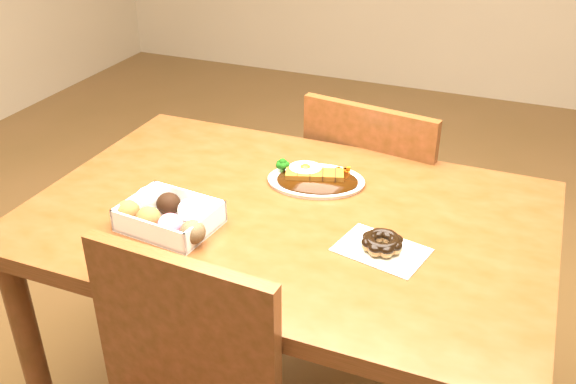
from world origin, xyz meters
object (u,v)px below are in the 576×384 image
at_px(chair_far, 379,210).
at_px(donut_box, 167,215).
at_px(pon_de_ring, 382,243).
at_px(table, 287,246).
at_px(katsu_curry_plate, 315,178).

bearing_deg(chair_far, donut_box, 74.18).
distance_m(donut_box, pon_de_ring, 0.48).
xyz_separation_m(chair_far, donut_box, (-0.32, -0.70, 0.30)).
relative_size(chair_far, pon_de_ring, 4.19).
height_order(table, pon_de_ring, pon_de_ring).
relative_size(katsu_curry_plate, donut_box, 1.17).
height_order(donut_box, pon_de_ring, donut_box).
bearing_deg(pon_de_ring, donut_box, -169.35).
bearing_deg(pon_de_ring, chair_far, 104.02).
bearing_deg(katsu_curry_plate, chair_far, 77.27).
height_order(chair_far, pon_de_ring, chair_far).
relative_size(chair_far, donut_box, 3.71).
height_order(chair_far, katsu_curry_plate, chair_far).
bearing_deg(donut_box, pon_de_ring, 10.65).
bearing_deg(table, katsu_curry_plate, 86.66).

